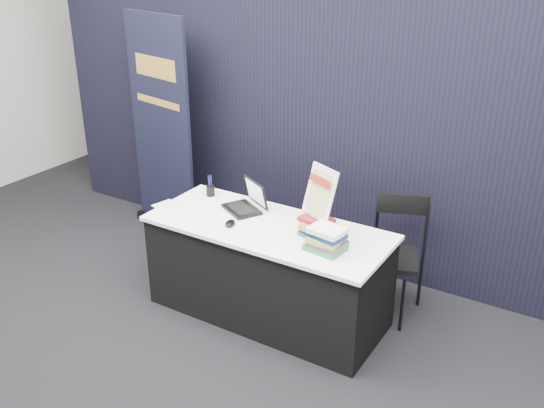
{
  "coord_description": "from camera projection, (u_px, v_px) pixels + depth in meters",
  "views": [
    {
      "loc": [
        2.1,
        -2.79,
        2.68
      ],
      "look_at": [
        0.04,
        0.55,
        0.93
      ],
      "focal_mm": 40.0,
      "sensor_mm": 36.0,
      "label": 1
    }
  ],
  "objects": [
    {
      "name": "floor",
      "position": [
        227.0,
        351.0,
        4.26
      ],
      "size": [
        8.0,
        8.0,
        0.0
      ],
      "primitive_type": "plane",
      "color": "black",
      "rests_on": "ground"
    },
    {
      "name": "wall_back",
      "position": [
        434.0,
        27.0,
        6.66
      ],
      "size": [
        8.0,
        0.02,
        3.5
      ],
      "primitive_type": "cube",
      "color": "#B5B2AB",
      "rests_on": "floor"
    },
    {
      "name": "drape_partition",
      "position": [
        335.0,
        130.0,
        5.02
      ],
      "size": [
        6.0,
        0.08,
        2.4
      ],
      "primitive_type": "cube",
      "color": "black",
      "rests_on": "floor"
    },
    {
      "name": "display_table",
      "position": [
        268.0,
        271.0,
        4.54
      ],
      "size": [
        1.8,
        0.75,
        0.75
      ],
      "color": "black",
      "rests_on": "floor"
    },
    {
      "name": "laptop",
      "position": [
        244.0,
        202.0,
        4.64
      ],
      "size": [
        0.36,
        0.36,
        0.23
      ],
      "rotation": [
        0.0,
        0.0,
        -0.5
      ],
      "color": "black",
      "rests_on": "display_table"
    },
    {
      "name": "mouse",
      "position": [
        230.0,
        223.0,
        4.39
      ],
      "size": [
        0.1,
        0.13,
        0.04
      ],
      "primitive_type": "ellipsoid",
      "rotation": [
        0.0,
        0.0,
        0.31
      ],
      "color": "black",
      "rests_on": "display_table"
    },
    {
      "name": "brochure_left",
      "position": [
        170.0,
        207.0,
        4.69
      ],
      "size": [
        0.28,
        0.23,
        0.0
      ],
      "primitive_type": "cube",
      "rotation": [
        0.0,
        0.0,
        -0.22
      ],
      "color": "white",
      "rests_on": "display_table"
    },
    {
      "name": "brochure_mid",
      "position": [
        209.0,
        220.0,
        4.47
      ],
      "size": [
        0.38,
        0.31,
        0.0
      ],
      "primitive_type": "cube",
      "rotation": [
        0.0,
        0.0,
        -0.29
      ],
      "color": "white",
      "rests_on": "display_table"
    },
    {
      "name": "brochure_right",
      "position": [
        204.0,
        220.0,
        4.47
      ],
      "size": [
        0.3,
        0.22,
        0.0
      ],
      "primitive_type": "cube",
      "rotation": [
        0.0,
        0.0,
        0.09
      ],
      "color": "white",
      "rests_on": "display_table"
    },
    {
      "name": "pen_cup",
      "position": [
        210.0,
        191.0,
        4.88
      ],
      "size": [
        0.08,
        0.08,
        0.09
      ],
      "primitive_type": "cylinder",
      "rotation": [
        0.0,
        0.0,
        -0.14
      ],
      "color": "black",
      "rests_on": "display_table"
    },
    {
      "name": "book_stack_tall",
      "position": [
        317.0,
        227.0,
        4.2
      ],
      "size": [
        0.24,
        0.2,
        0.15
      ],
      "rotation": [
        0.0,
        0.0,
        -0.18
      ],
      "color": "#1C6A6A",
      "rests_on": "display_table"
    },
    {
      "name": "book_stack_short",
      "position": [
        326.0,
        239.0,
        4.02
      ],
      "size": [
        0.26,
        0.21,
        0.17
      ],
      "rotation": [
        0.0,
        0.0,
        -0.11
      ],
      "color": "#207841",
      "rests_on": "display_table"
    },
    {
      "name": "info_sign",
      "position": [
        320.0,
        193.0,
        4.12
      ],
      "size": [
        0.29,
        0.21,
        0.37
      ],
      "rotation": [
        0.0,
        0.0,
        -0.43
      ],
      "color": "black",
      "rests_on": "book_stack_tall"
    },
    {
      "name": "pullup_banner",
      "position": [
        162.0,
        141.0,
        5.63
      ],
      "size": [
        0.88,
        0.28,
        2.08
      ],
      "rotation": [
        0.0,
        0.0,
        -0.21
      ],
      "color": "black",
      "rests_on": "floor"
    },
    {
      "name": "stacking_chair",
      "position": [
        392.0,
        251.0,
        4.55
      ],
      "size": [
        0.53,
        0.54,
        0.91
      ],
      "rotation": [
        0.0,
        0.0,
        0.36
      ],
      "color": "black",
      "rests_on": "floor"
    }
  ]
}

